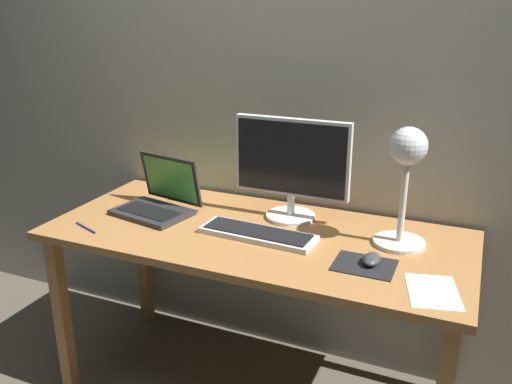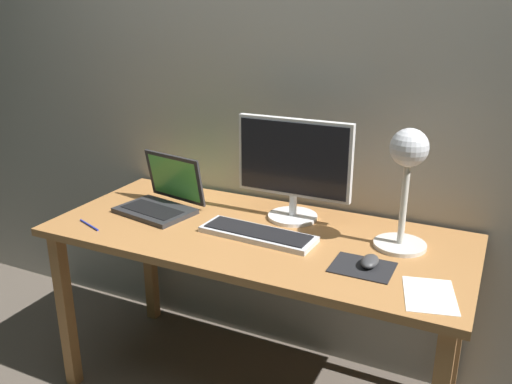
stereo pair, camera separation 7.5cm
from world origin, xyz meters
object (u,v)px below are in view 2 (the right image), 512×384
(monitor, at_px, (294,165))
(mouse, at_px, (370,261))
(laptop, at_px, (164,195))
(pen, at_px, (89,225))
(keyboard_main, at_px, (258,234))
(desk_lamp, at_px, (407,169))

(monitor, distance_m, mouse, 0.52)
(laptop, bearing_deg, pen, -120.20)
(keyboard_main, bearing_deg, laptop, 169.61)
(monitor, distance_m, pen, 0.83)
(monitor, bearing_deg, laptop, -165.45)
(laptop, bearing_deg, desk_lamp, 3.16)
(keyboard_main, xyz_separation_m, desk_lamp, (0.50, 0.14, 0.28))
(monitor, relative_size, laptop, 1.35)
(pen, bearing_deg, desk_lamp, 16.39)
(desk_lamp, bearing_deg, keyboard_main, -164.11)
(keyboard_main, relative_size, mouse, 4.66)
(keyboard_main, relative_size, pen, 3.19)
(laptop, bearing_deg, monitor, 14.55)
(keyboard_main, bearing_deg, desk_lamp, 15.89)
(pen, bearing_deg, laptop, 59.80)
(mouse, bearing_deg, desk_lamp, 73.65)
(laptop, height_order, pen, laptop)
(keyboard_main, xyz_separation_m, laptop, (-0.48, 0.09, 0.05))
(monitor, xyz_separation_m, desk_lamp, (0.45, -0.08, 0.07))
(mouse, bearing_deg, keyboard_main, 172.41)
(keyboard_main, height_order, laptop, laptop)
(keyboard_main, relative_size, laptop, 1.29)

